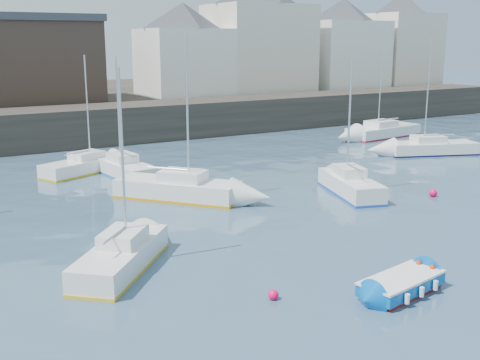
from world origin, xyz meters
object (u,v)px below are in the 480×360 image
buoy_near (273,299)px  buoy_far (130,187)px  sailboat_a (121,256)px  blue_dinghy (401,284)px  sailboat_g (383,131)px  sailboat_f (125,168)px  sailboat_d (431,147)px  buoy_mid (433,197)px  sailboat_b (178,188)px  sailboat_h (84,165)px  sailboat_c (350,184)px

buoy_near → buoy_far: buoy_far is taller
sailboat_a → buoy_near: sailboat_a is taller
blue_dinghy → sailboat_g: sailboat_g is taller
blue_dinghy → sailboat_f: sailboat_f is taller
sailboat_d → buoy_mid: bearing=-137.3°
sailboat_b → buoy_near: bearing=-101.5°
sailboat_d → buoy_near: (-24.21, -15.30, -0.51)m
sailboat_a → sailboat_b: bearing=53.3°
blue_dinghy → sailboat_g: size_ratio=0.37×
blue_dinghy → sailboat_d: bearing=40.2°
buoy_near → sailboat_b: bearing=78.5°
sailboat_h → sailboat_f: bearing=-51.0°
blue_dinghy → sailboat_g: (22.89, 24.91, 0.19)m
sailboat_f → buoy_mid: sailboat_f is taller
sailboat_g → buoy_mid: (-12.06, -16.52, -0.53)m
sailboat_a → buoy_far: sailboat_a is taller
sailboat_f → buoy_far: size_ratio=19.53×
sailboat_h → blue_dinghy: bearing=-81.2°
sailboat_c → sailboat_h: 16.93m
sailboat_c → buoy_far: size_ratio=19.42×
sailboat_a → sailboat_d: size_ratio=0.88×
buoy_near → sailboat_a: bearing=123.3°
sailboat_f → sailboat_g: bearing=7.6°
sailboat_c → buoy_far: 12.56m
sailboat_a → sailboat_g: 35.16m
sailboat_c → sailboat_d: 14.32m
sailboat_f → buoy_far: (-0.69, -2.75, -0.51)m
blue_dinghy → sailboat_f: (-1.85, 21.62, 0.17)m
sailboat_f → buoy_far: 2.88m
sailboat_b → buoy_far: size_ratio=23.11×
sailboat_c → sailboat_d: (12.98, 6.04, -0.05)m
sailboat_f → sailboat_a: bearing=-110.3°
sailboat_b → sailboat_f: 6.63m
sailboat_b → sailboat_d: size_ratio=1.04×
buoy_near → sailboat_f: bearing=84.0°
sailboat_f → blue_dinghy: bearing=-85.1°
sailboat_d → buoy_mid: 12.85m
sailboat_g → sailboat_c: bearing=-138.4°
sailboat_c → sailboat_h: size_ratio=0.99×
sailboat_f → buoy_near: 19.94m
buoy_mid → sailboat_f: bearing=133.8°
sailboat_c → buoy_near: sailboat_c is taller
sailboat_b → sailboat_f: (-0.60, 6.60, -0.05)m
sailboat_c → buoy_mid: bearing=-36.9°
sailboat_c → buoy_near: size_ratio=20.77×
blue_dinghy → sailboat_g: bearing=47.4°
blue_dinghy → sailboat_b: 15.08m
buoy_near → buoy_mid: buoy_mid is taller
buoy_near → buoy_mid: size_ratio=0.81×
sailboat_c → sailboat_g: size_ratio=0.78×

